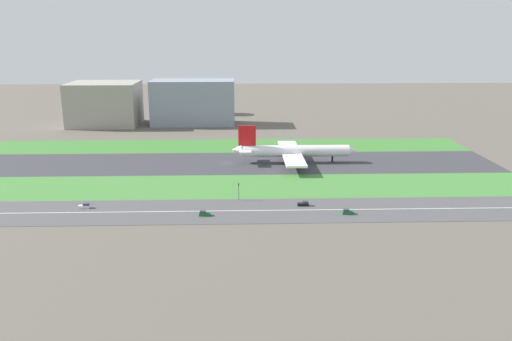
{
  "coord_description": "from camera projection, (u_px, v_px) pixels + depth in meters",
  "views": [
    {
      "loc": [
        7.22,
        -260.14,
        67.84
      ],
      "look_at": [
        14.39,
        -36.5,
        6.0
      ],
      "focal_mm": 36.19,
      "sensor_mm": 36.0,
      "label": 1
    }
  ],
  "objects": [
    {
      "name": "grass_median_north",
      "position": [
        228.0,
        146.0,
        307.94
      ],
      "size": [
        280.0,
        36.0,
        0.1
      ],
      "primitive_type": "cube",
      "color": "#3D7A33",
      "rests_on": "ground_plane"
    },
    {
      "name": "traffic_light",
      "position": [
        239.0,
        190.0,
        209.71
      ],
      "size": [
        0.36,
        0.5,
        7.2
      ],
      "color": "#4C4C51",
      "rests_on": "highway"
    },
    {
      "name": "highway",
      "position": [
        222.0,
        211.0,
        198.12
      ],
      "size": [
        280.0,
        28.0,
        0.1
      ],
      "primitive_type": "cube",
      "color": "#4C4C4F",
      "rests_on": "ground_plane"
    },
    {
      "name": "hangar_building",
      "position": [
        193.0,
        102.0,
        373.21
      ],
      "size": [
        59.53,
        26.78,
        32.01
      ],
      "primitive_type": "cube",
      "color": "gray",
      "rests_on": "ground_plane"
    },
    {
      "name": "terminal_building",
      "position": [
        105.0,
        104.0,
        371.44
      ],
      "size": [
        48.39,
        38.59,
        30.55
      ],
      "primitive_type": "cube",
      "color": "#9E998E",
      "rests_on": "ground_plane"
    },
    {
      "name": "grass_median_south",
      "position": [
        224.0,
        186.0,
        228.95
      ],
      "size": [
        280.0,
        36.0,
        0.1
      ],
      "primitive_type": "cube",
      "color": "#427F38",
      "rests_on": "ground_plane"
    },
    {
      "name": "airliner",
      "position": [
        292.0,
        151.0,
        267.86
      ],
      "size": [
        65.0,
        56.0,
        19.7
      ],
      "color": "white",
      "rests_on": "runway"
    },
    {
      "name": "car_3",
      "position": [
        347.0,
        212.0,
        194.54
      ],
      "size": [
        4.4,
        1.8,
        2.0
      ],
      "rotation": [
        0.0,
        0.0,
        3.14
      ],
      "color": "#19662D",
      "rests_on": "highway"
    },
    {
      "name": "fuel_tank_west",
      "position": [
        224.0,
        107.0,
        419.87
      ],
      "size": [
        16.7,
        16.7,
        12.06
      ],
      "primitive_type": "cylinder",
      "color": "silver",
      "rests_on": "ground_plane"
    },
    {
      "name": "highway_centerline",
      "position": [
        222.0,
        211.0,
        198.11
      ],
      "size": [
        266.0,
        0.5,
        0.01
      ],
      "primitive_type": "cube",
      "color": "silver",
      "rests_on": "highway"
    },
    {
      "name": "runway",
      "position": [
        226.0,
        163.0,
        268.45
      ],
      "size": [
        280.0,
        46.0,
        0.1
      ],
      "primitive_type": "cube",
      "color": "#38383D",
      "rests_on": "ground_plane"
    },
    {
      "name": "car_2",
      "position": [
        85.0,
        206.0,
        201.05
      ],
      "size": [
        4.4,
        1.8,
        2.0
      ],
      "color": "silver",
      "rests_on": "highway"
    },
    {
      "name": "car_1",
      "position": [
        204.0,
        214.0,
        192.88
      ],
      "size": [
        4.4,
        1.8,
        2.0
      ],
      "rotation": [
        0.0,
        0.0,
        3.14
      ],
      "color": "#19662D",
      "rests_on": "highway"
    },
    {
      "name": "ground_plane",
      "position": [
        226.0,
        163.0,
        268.46
      ],
      "size": [
        800.0,
        800.0,
        0.0
      ],
      "primitive_type": "plane",
      "color": "#5B564C"
    },
    {
      "name": "car_0",
      "position": [
        304.0,
        204.0,
        203.7
      ],
      "size": [
        4.4,
        1.8,
        2.0
      ],
      "color": "black",
      "rests_on": "highway"
    }
  ]
}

